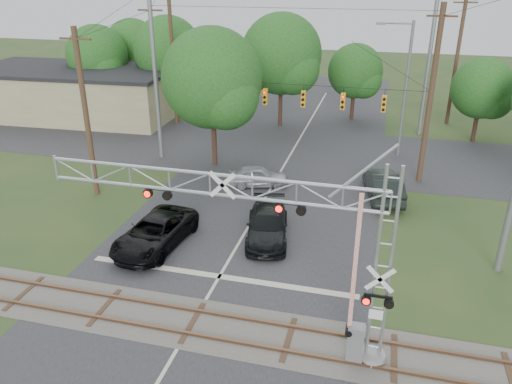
% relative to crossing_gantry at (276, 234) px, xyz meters
% --- Properties ---
extents(ground, '(160.00, 160.00, 0.00)m').
position_rel_crossing_gantry_xyz_m(ground, '(-3.50, -1.64, -4.85)').
color(ground, '#27411E').
rests_on(ground, ground).
extents(road_main, '(14.00, 90.00, 0.02)m').
position_rel_crossing_gantry_xyz_m(road_main, '(-3.50, 8.36, -4.84)').
color(road_main, '#262628').
rests_on(road_main, ground).
extents(road_cross, '(90.00, 12.00, 0.02)m').
position_rel_crossing_gantry_xyz_m(road_cross, '(-3.50, 22.36, -4.84)').
color(road_cross, '#262628').
rests_on(road_cross, ground).
extents(railroad_track, '(90.00, 3.20, 0.17)m').
position_rel_crossing_gantry_xyz_m(railroad_track, '(-3.50, 0.36, -4.82)').
color(railroad_track, '#4A4640').
rests_on(railroad_track, ground).
extents(crossing_gantry, '(12.73, 0.99, 7.74)m').
position_rel_crossing_gantry_xyz_m(crossing_gantry, '(0.00, 0.00, 0.00)').
color(crossing_gantry, gray).
rests_on(crossing_gantry, ground).
extents(traffic_signal_span, '(19.34, 0.36, 11.50)m').
position_rel_crossing_gantry_xyz_m(traffic_signal_span, '(-2.59, 18.36, 0.80)').
color(traffic_signal_span, gray).
rests_on(traffic_signal_span, ground).
extents(pickup_black, '(3.16, 5.91, 1.58)m').
position_rel_crossing_gantry_xyz_m(pickup_black, '(-7.62, 5.78, -4.06)').
color(pickup_black, black).
rests_on(pickup_black, ground).
extents(car_dark, '(3.10, 5.56, 1.52)m').
position_rel_crossing_gantry_xyz_m(car_dark, '(-2.20, 8.12, -4.09)').
color(car_dark, black).
rests_on(car_dark, ground).
extents(sedan_silver, '(4.28, 2.64, 1.36)m').
position_rel_crossing_gantry_xyz_m(sedan_silver, '(-4.47, 14.88, -4.17)').
color(sedan_silver, '#9A9CA2').
rests_on(sedan_silver, ground).
extents(suv_dark, '(2.87, 5.56, 1.74)m').
position_rel_crossing_gantry_xyz_m(suv_dark, '(3.65, 15.06, -3.98)').
color(suv_dark, black).
rests_on(suv_dark, ground).
extents(commercial_building, '(20.22, 11.02, 4.62)m').
position_rel_crossing_gantry_xyz_m(commercial_building, '(-26.15, 27.60, -2.53)').
color(commercial_building, '#8C825D').
rests_on(commercial_building, ground).
extents(streetlight, '(2.67, 0.28, 10.03)m').
position_rel_crossing_gantry_xyz_m(streetlight, '(4.40, 23.19, 0.75)').
color(streetlight, gray).
rests_on(streetlight, ground).
extents(utility_poles, '(26.79, 26.23, 13.81)m').
position_rel_crossing_gantry_xyz_m(utility_poles, '(-0.62, 22.04, 1.57)').
color(utility_poles, '#3E2E1C').
rests_on(utility_poles, ground).
extents(treeline, '(48.87, 25.07, 10.03)m').
position_rel_crossing_gantry_xyz_m(treeline, '(-6.94, 28.78, 0.85)').
color(treeline, '#362118').
rests_on(treeline, ground).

